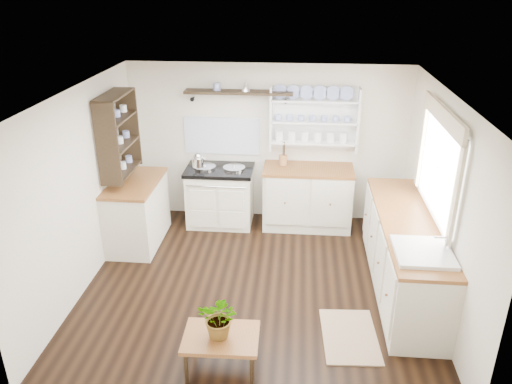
% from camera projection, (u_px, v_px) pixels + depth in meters
% --- Properties ---
extents(floor, '(4.00, 3.80, 0.01)m').
position_uv_depth(floor, '(256.00, 284.00, 5.98)').
color(floor, black).
rests_on(floor, ground).
extents(wall_back, '(4.00, 0.02, 2.30)m').
position_uv_depth(wall_back, '(268.00, 143.00, 7.25)').
color(wall_back, beige).
rests_on(wall_back, ground).
extents(wall_right, '(0.02, 3.80, 2.30)m').
position_uv_depth(wall_right, '(441.00, 204.00, 5.35)').
color(wall_right, beige).
rests_on(wall_right, ground).
extents(wall_left, '(0.02, 3.80, 2.30)m').
position_uv_depth(wall_left, '(82.00, 191.00, 5.68)').
color(wall_left, beige).
rests_on(wall_left, ground).
extents(ceiling, '(4.00, 3.80, 0.01)m').
position_uv_depth(ceiling, '(256.00, 94.00, 5.05)').
color(ceiling, white).
rests_on(ceiling, wall_back).
extents(window, '(0.08, 1.55, 1.22)m').
position_uv_depth(window, '(439.00, 163.00, 5.33)').
color(window, white).
rests_on(window, wall_right).
extents(aga_cooker, '(0.96, 0.67, 0.89)m').
position_uv_depth(aga_cooker, '(220.00, 195.00, 7.29)').
color(aga_cooker, white).
rests_on(aga_cooker, floor).
extents(back_cabinets, '(1.27, 0.63, 0.90)m').
position_uv_depth(back_cabinets, '(307.00, 196.00, 7.20)').
color(back_cabinets, silver).
rests_on(back_cabinets, floor).
extents(right_cabinets, '(0.62, 2.43, 0.90)m').
position_uv_depth(right_cabinets, '(404.00, 253.00, 5.75)').
color(right_cabinets, silver).
rests_on(right_cabinets, floor).
extents(belfast_sink, '(0.55, 0.60, 0.45)m').
position_uv_depth(belfast_sink, '(421.00, 262.00, 4.93)').
color(belfast_sink, white).
rests_on(belfast_sink, right_cabinets).
extents(left_cabinets, '(0.62, 1.13, 0.90)m').
position_uv_depth(left_cabinets, '(137.00, 211.00, 6.75)').
color(left_cabinets, silver).
rests_on(left_cabinets, floor).
extents(plate_rack, '(1.20, 0.22, 0.90)m').
position_uv_depth(plate_rack, '(314.00, 118.00, 7.00)').
color(plate_rack, white).
rests_on(plate_rack, wall_back).
extents(high_shelf, '(1.50, 0.29, 0.16)m').
position_uv_depth(high_shelf, '(239.00, 93.00, 6.86)').
color(high_shelf, black).
rests_on(high_shelf, wall_back).
extents(left_shelving, '(0.28, 0.80, 1.05)m').
position_uv_depth(left_shelving, '(118.00, 134.00, 6.32)').
color(left_shelving, black).
rests_on(left_shelving, wall_left).
extents(kettle, '(0.16, 0.16, 0.20)m').
position_uv_depth(kettle, '(198.00, 160.00, 6.96)').
color(kettle, silver).
rests_on(kettle, aga_cooker).
extents(utensil_crock, '(0.12, 0.12, 0.14)m').
position_uv_depth(utensil_crock, '(283.00, 160.00, 7.10)').
color(utensil_crock, '#A36B3B').
rests_on(utensil_crock, back_cabinets).
extents(center_table, '(0.70, 0.51, 0.38)m').
position_uv_depth(center_table, '(221.00, 340.00, 4.59)').
color(center_table, brown).
rests_on(center_table, floor).
extents(potted_plant, '(0.44, 0.41, 0.41)m').
position_uv_depth(potted_plant, '(220.00, 318.00, 4.49)').
color(potted_plant, '#3F7233').
rests_on(potted_plant, center_table).
extents(floor_rug, '(0.60, 0.88, 0.02)m').
position_uv_depth(floor_rug, '(350.00, 336.00, 5.12)').
color(floor_rug, '#82654B').
rests_on(floor_rug, floor).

